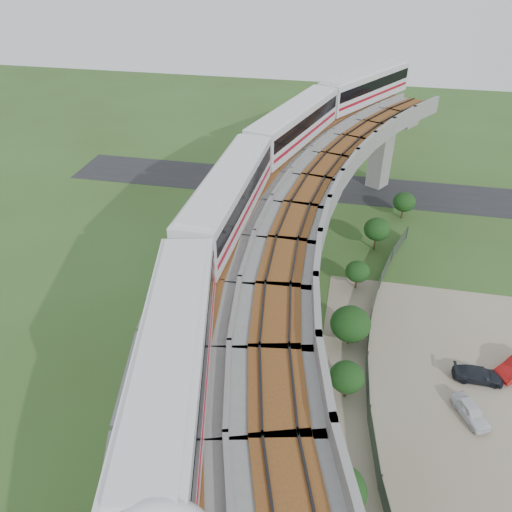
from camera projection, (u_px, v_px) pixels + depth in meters
The scene contains 14 objects.
ground at pixel (255, 350), 38.83m from camera, with size 160.00×160.00×0.00m, color #354C1E.
dirt_lot at pixel (445, 398), 34.85m from camera, with size 18.00×26.00×0.04m, color gray.
asphalt_road at pixel (303, 185), 63.25m from camera, with size 60.00×8.00×0.03m, color #232326.
viaduct at pixel (312, 259), 33.16m from camera, with size 19.58×73.98×11.40m.
metro_train at pixel (289, 161), 38.57m from camera, with size 14.99×60.71×3.64m.
fence at pixel (385, 361), 36.78m from camera, with size 3.87×38.73×1.50m.
tree_0 at pixel (404, 202), 55.08m from camera, with size 2.47×2.47×3.05m.
tree_1 at pixel (377, 229), 49.46m from camera, with size 2.62×2.62×3.49m.
tree_2 at pixel (358, 272), 44.42m from camera, with size 2.20×2.20×2.75m.
tree_3 at pixel (350, 324), 38.26m from camera, with size 3.12×3.12×3.38m.
tree_4 at pixel (347, 377), 33.93m from camera, with size 2.43×2.43×2.98m.
tree_5 at pixel (339, 490), 27.00m from camera, with size 2.98×2.98×3.36m.
car_white at pixel (471, 411), 33.22m from camera, with size 1.28×3.19×1.09m, color white.
car_dark at pixel (478, 375), 35.95m from camera, with size 1.44×3.54×1.03m, color black.
Camera 1 is at (5.72, -27.63, 27.66)m, focal length 35.00 mm.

